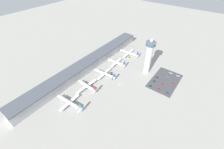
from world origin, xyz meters
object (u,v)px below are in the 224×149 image
object	(u,v)px
car_white_wagon	(159,89)
airplane_gate_alpha	(70,103)
airplane_gate_bravo	(87,86)
service_truck_catering	(111,73)
service_truck_baggage	(129,58)
car_silver_sedan	(167,93)
car_green_van	(168,76)
airplane_gate_charlie	(105,74)
car_grey_coupe	(150,86)
car_black_suv	(171,73)
car_yellow_taxi	(157,77)
service_truck_fuel	(113,79)
car_maroon_suv	(178,76)
airplane_gate_echo	(129,53)
car_red_hatchback	(154,81)
airplane_gate_delta	(117,62)
car_navy_sedan	(173,84)
control_tower	(149,57)
car_blue_compact	(162,84)

from	to	relation	value
car_white_wagon	airplane_gate_alpha	bearing A→B (deg)	139.72
airplane_gate_bravo	service_truck_catering	distance (m)	51.17
service_truck_baggage	car_silver_sedan	xyz separation A→B (m)	(-47.33, -95.50, -0.33)
airplane_gate_bravo	car_silver_sedan	world-z (taller)	airplane_gate_bravo
service_truck_baggage	car_silver_sedan	bearing A→B (deg)	-116.36
service_truck_baggage	car_green_van	world-z (taller)	service_truck_baggage
airplane_gate_charlie	car_green_van	xyz separation A→B (m)	(61.53, -87.41, -3.31)
car_grey_coupe	car_black_suv	bearing A→B (deg)	-14.91
airplane_gate_alpha	car_yellow_taxi	bearing A→B (deg)	-29.55
airplane_gate_bravo	service_truck_fuel	size ratio (longest dim) A/B	6.21
service_truck_fuel	car_maroon_suv	world-z (taller)	service_truck_fuel
car_maroon_suv	service_truck_baggage	bearing A→B (deg)	91.94
airplane_gate_echo	car_red_hatchback	bearing A→B (deg)	-120.58
car_silver_sedan	car_red_hatchback	xyz separation A→B (m)	(12.88, 26.78, -0.05)
car_grey_coupe	car_green_van	bearing A→B (deg)	-19.01
airplane_gate_delta	service_truck_fuel	xyz separation A→B (m)	(-38.07, -19.40, -3.11)
car_white_wagon	car_maroon_suv	distance (m)	52.33
car_navy_sedan	car_red_hatchback	bearing A→B (deg)	113.44
airplane_gate_bravo	service_truck_fuel	distance (m)	44.81
car_white_wagon	car_maroon_suv	bearing A→B (deg)	-14.02
car_black_suv	car_maroon_suv	world-z (taller)	car_black_suv
control_tower	airplane_gate_charlie	bearing A→B (deg)	134.33
car_silver_sedan	car_red_hatchback	size ratio (longest dim) A/B	1.08
service_truck_baggage	car_yellow_taxi	distance (m)	72.06
service_truck_fuel	car_green_van	size ratio (longest dim) A/B	1.53
car_yellow_taxi	car_red_hatchback	bearing A→B (deg)	-178.44
car_white_wagon	car_grey_coupe	distance (m)	13.68
car_black_suv	car_red_hatchback	world-z (taller)	car_black_suv
airplane_gate_bravo	car_navy_sedan	distance (m)	135.11
control_tower	car_yellow_taxi	bearing A→B (deg)	-97.10
car_white_wagon	car_blue_compact	bearing A→B (deg)	2.86
control_tower	car_white_wagon	distance (m)	54.90
car_green_van	car_yellow_taxi	distance (m)	19.73
airplane_gate_echo	car_green_van	xyz separation A→B (m)	(-19.24, -89.62, -3.71)
car_black_suv	car_grey_coupe	xyz separation A→B (m)	(-51.56, 13.73, -0.06)
car_silver_sedan	car_red_hatchback	world-z (taller)	car_silver_sedan
car_red_hatchback	car_green_van	size ratio (longest dim) A/B	1.03
airplane_gate_charlie	car_white_wagon	size ratio (longest dim) A/B	8.58
airplane_gate_delta	car_white_wagon	xyz separation A→B (m)	(-15.56, -90.52, -3.45)
car_silver_sedan	car_maroon_suv	world-z (taller)	car_silver_sedan
airplane_gate_echo	car_black_suv	distance (m)	90.15
service_truck_fuel	car_black_suv	distance (m)	102.26
car_green_van	airplane_gate_echo	bearing A→B (deg)	77.89
car_blue_compact	car_white_wagon	size ratio (longest dim) A/B	0.98
service_truck_fuel	service_truck_baggage	xyz separation A→B (m)	(70.05, 11.47, -0.01)
control_tower	car_white_wagon	world-z (taller)	control_tower
car_yellow_taxi	car_blue_compact	bearing A→B (deg)	-131.01
car_black_suv	car_maroon_suv	bearing A→B (deg)	-90.59
airplane_gate_echo	car_green_van	bearing A→B (deg)	-102.11
car_maroon_suv	car_yellow_taxi	xyz separation A→B (m)	(-25.90, 26.87, 0.00)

